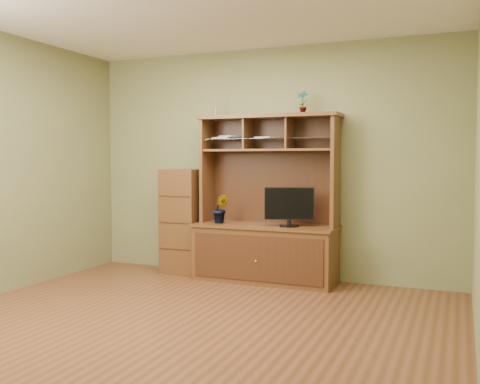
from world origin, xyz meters
The scene contains 8 objects.
room centered at (0.00, 0.00, 1.35)m, with size 4.54×4.04×2.74m.
media_hutch centered at (0.07, 1.73, 0.52)m, with size 1.66×0.61×1.90m.
monitor centered at (0.37, 1.64, 0.88)m, with size 0.53×0.22×0.43m.
orchid_plant centered at (-0.46, 1.65, 0.82)m, with size 0.19×0.15×0.34m, color #325B1F.
top_plant centered at (0.47, 1.80, 2.03)m, with size 0.14×0.09×0.26m, color #2D6021.
reed_diffuser centered at (-0.59, 1.80, 2.01)m, with size 0.06×0.06×0.28m.
magazines centered at (-0.29, 1.81, 1.65)m, with size 0.80×0.23×0.04m.
side_cabinet centered at (-1.03, 1.78, 0.64)m, with size 0.45×0.42×1.27m.
Camera 1 is at (2.12, -3.99, 1.39)m, focal length 40.00 mm.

